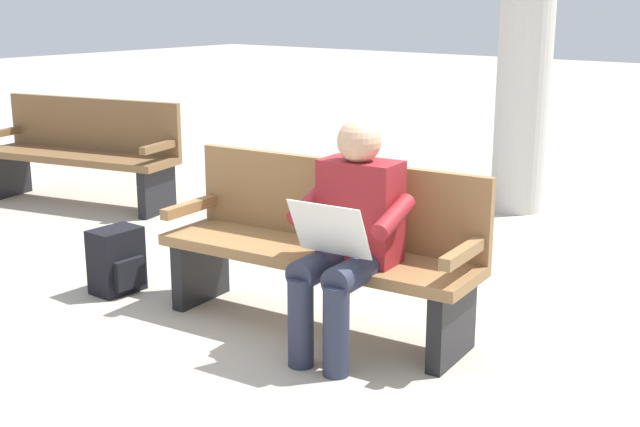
{
  "coord_description": "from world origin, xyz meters",
  "views": [
    {
      "loc": [
        -2.7,
        3.36,
        1.76
      ],
      "look_at": [
        -0.15,
        0.15,
        0.7
      ],
      "focal_mm": 47.34,
      "sensor_mm": 36.0,
      "label": 1
    }
  ],
  "objects": [
    {
      "name": "person_seated",
      "position": [
        -0.32,
        0.13,
        0.63
      ],
      "size": [
        0.6,
        0.6,
        1.18
      ],
      "rotation": [
        0.0,
        0.0,
        0.11
      ],
      "color": "maroon",
      "rests_on": "ground"
    },
    {
      "name": "ground_plane",
      "position": [
        0.0,
        0.0,
        0.0
      ],
      "size": [
        40.0,
        40.0,
        0.0
      ],
      "primitive_type": "plane",
      "color": "#A89E8E"
    },
    {
      "name": "bench_far",
      "position": [
        3.38,
        -1.01,
        0.46
      ],
      "size": [
        1.86,
        0.89,
        0.9
      ],
      "rotation": [
        0.0,
        0.0,
        0.24
      ],
      "color": "brown",
      "rests_on": "ground"
    },
    {
      "name": "backpack",
      "position": [
        1.31,
        0.3,
        0.2
      ],
      "size": [
        0.24,
        0.3,
        0.4
      ],
      "rotation": [
        0.0,
        0.0,
        1.57
      ],
      "color": "black",
      "rests_on": "ground"
    },
    {
      "name": "bench_near",
      "position": [
        0.01,
        -0.07,
        0.46
      ],
      "size": [
        1.84,
        0.68,
        0.9
      ],
      "rotation": [
        0.0,
        0.0,
        0.11
      ],
      "color": "olive",
      "rests_on": "ground"
    }
  ]
}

